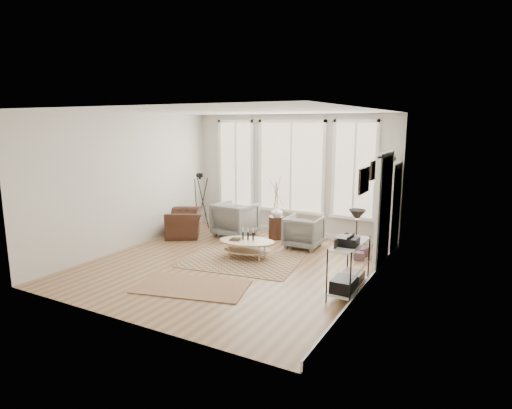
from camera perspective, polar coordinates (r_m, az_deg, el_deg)
The scene contains 17 objects.
room at distance 8.01m, azimuth -3.11°, elevation 1.73°, with size 5.50×5.54×2.90m.
bay_window at distance 10.35m, azimuth 4.69°, elevation 4.79°, with size 4.14×0.12×2.24m.
door at distance 8.15m, azimuth 16.69°, elevation -0.71°, with size 0.09×1.06×2.22m.
bookcase at distance 9.25m, azimuth 17.25°, elevation -0.48°, with size 0.31×0.85×2.06m.
low_shelf at distance 6.99m, azimuth 12.32°, elevation -7.58°, with size 0.38×1.08×1.30m.
wall_art at distance 6.67m, azimuth 14.48°, elevation 3.48°, with size 0.04×0.88×0.44m.
rug_main at distance 8.55m, azimuth -1.86°, elevation -7.48°, with size 2.21×1.66×0.01m, color brown.
rug_runner at distance 7.33m, azimuth -8.53°, elevation -10.72°, with size 1.83×1.02×0.01m, color brown.
coffee_table at distance 8.66m, azimuth -1.27°, elevation -5.33°, with size 1.25×0.92×0.52m.
armchair_left at distance 10.30m, azimuth -2.79°, elevation -1.97°, with size 0.88×0.90×0.82m, color slate.
armchair_right at distance 9.43m, azimuth 6.38°, elevation -3.63°, with size 0.74×0.76×0.69m, color slate.
side_table at distance 9.99m, azimuth 2.72°, elevation -0.57°, with size 0.36×0.36×1.49m.
vase at distance 9.90m, azimuth 2.83°, elevation -0.98°, with size 0.25×0.25×0.26m, color silver.
accent_chair at distance 10.43m, azimuth -9.46°, elevation -2.46°, with size 0.86×0.98×0.64m, color #3D2117.
tripod_camera at distance 11.05m, azimuth -7.42°, elevation 0.16°, with size 0.51×0.51×1.44m.
book_stack_near at distance 9.07m, azimuth 13.91°, elevation -6.15°, with size 0.22×0.29×0.18m, color brown.
book_stack_far at distance 8.86m, azimuth 13.51°, elevation -6.62°, with size 0.20×0.25×0.16m, color brown.
Camera 1 is at (4.21, -6.68, 2.69)m, focal length 30.00 mm.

